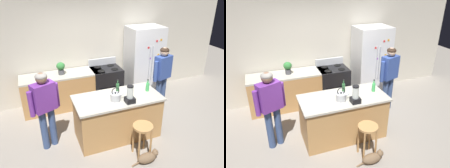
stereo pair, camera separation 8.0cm
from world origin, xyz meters
The scene contains 15 objects.
ground_plane centered at (0.00, 0.00, 0.00)m, with size 14.00×14.00×0.00m, color gray.
back_wall centered at (0.00, 1.95, 1.35)m, with size 8.00×0.10×2.70m, color beige.
kitchen_island centered at (0.00, 0.00, 0.45)m, with size 1.71×0.83×0.90m.
back_counter_run centered at (-0.80, 1.55, 0.45)m, with size 2.00×0.64×0.90m.
refrigerator centered at (1.39, 1.50, 0.95)m, with size 0.90×0.73×1.90m.
stove_range centered at (0.31, 1.52, 0.46)m, with size 0.76×0.65×1.08m.
person_by_island_left centered at (-1.35, 0.17, 0.94)m, with size 0.58×0.36×1.55m.
person_by_sink_right centered at (1.40, 0.60, 0.96)m, with size 0.59×0.33×1.59m.
bar_stool centered at (0.19, -0.70, 0.51)m, with size 0.36×0.36×0.66m.
cat centered at (0.21, -0.92, 0.11)m, with size 0.52×0.18×0.26m.
potted_plant centered at (-0.82, 1.55, 1.08)m, with size 0.20×0.20×0.30m.
blender_appliance centered at (0.13, -0.26, 1.05)m, with size 0.17×0.17×0.34m.
bottle_soda centered at (0.67, 0.03, 1.00)m, with size 0.07×0.07×0.26m.
bottle_olive_oil centered at (0.08, 0.20, 1.00)m, with size 0.07×0.07×0.28m.
tea_kettle centered at (-0.08, -0.09, 0.98)m, with size 0.28×0.20×0.27m.
Camera 1 is at (-1.48, -3.48, 2.99)m, focal length 35.56 mm.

